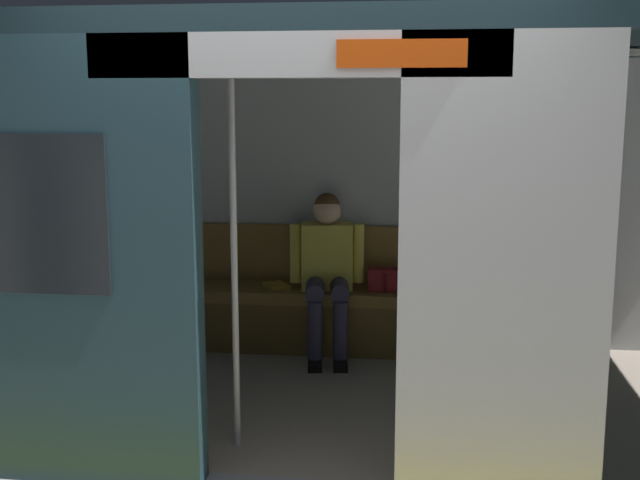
# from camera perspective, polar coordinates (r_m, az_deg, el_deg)

# --- Properties ---
(train_car) EXTENTS (6.40, 2.73, 2.30)m
(train_car) POSITION_cam_1_polar(r_m,az_deg,el_deg) (4.90, -0.21, 5.58)
(train_car) COLOR #ADAFB5
(train_car) RESTS_ON ground_plane
(bench_seat) EXTENTS (3.18, 0.44, 0.48)m
(bench_seat) POSITION_cam_1_polar(r_m,az_deg,el_deg) (6.09, 1.61, -4.60)
(bench_seat) COLOR olive
(bench_seat) RESTS_ON ground_plane
(person_seated) EXTENTS (0.55, 0.71, 1.20)m
(person_seated) POSITION_cam_1_polar(r_m,az_deg,el_deg) (5.97, 0.50, -1.64)
(person_seated) COLOR #D8CC4C
(person_seated) RESTS_ON ground_plane
(handbag) EXTENTS (0.26, 0.15, 0.17)m
(handbag) POSITION_cam_1_polar(r_m,az_deg,el_deg) (6.05, 4.68, -2.80)
(handbag) COLOR maroon
(handbag) RESTS_ON bench_seat
(book) EXTENTS (0.24, 0.27, 0.03)m
(book) POSITION_cam_1_polar(r_m,az_deg,el_deg) (6.16, -3.10, -3.23)
(book) COLOR gold
(book) RESTS_ON bench_seat
(grab_pole_door) EXTENTS (0.04, 0.04, 2.16)m
(grab_pole_door) POSITION_cam_1_polar(r_m,az_deg,el_deg) (4.31, -6.09, -0.95)
(grab_pole_door) COLOR silver
(grab_pole_door) RESTS_ON ground_plane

